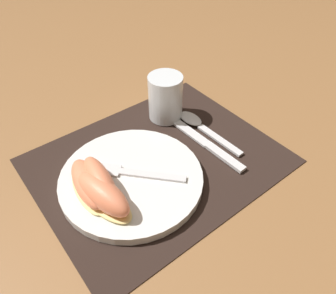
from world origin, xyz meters
TOP-DOWN VIEW (x-y plane):
  - ground_plane at (0.00, 0.00)m, footprint 3.00×3.00m
  - placemat at (0.00, 0.00)m, footprint 0.44×0.35m
  - plate at (-0.07, -0.02)m, footprint 0.25×0.25m
  - juice_glass at (0.10, 0.10)m, footprint 0.07×0.07m
  - knife at (0.10, -0.01)m, footprint 0.03×0.23m
  - spoon at (0.13, 0.03)m, footprint 0.04×0.17m
  - fork at (-0.08, -0.00)m, footprint 0.14×0.15m
  - citrus_wedge_0 at (-0.14, 0.00)m, footprint 0.07×0.13m
  - citrus_wedge_1 at (-0.13, -0.02)m, footprint 0.06×0.13m
  - citrus_wedge_2 at (-0.14, -0.04)m, footprint 0.07×0.13m

SIDE VIEW (x-z plane):
  - ground_plane at x=0.00m, z-range 0.00..0.00m
  - placemat at x=0.00m, z-range 0.00..0.00m
  - knife at x=0.10m, z-range 0.00..0.01m
  - spoon at x=0.13m, z-range 0.00..0.01m
  - plate at x=-0.07m, z-range 0.00..0.02m
  - fork at x=-0.08m, z-range 0.02..0.02m
  - citrus_wedge_0 at x=-0.14m, z-range 0.02..0.05m
  - citrus_wedge_2 at x=-0.14m, z-range 0.02..0.06m
  - citrus_wedge_1 at x=-0.13m, z-range 0.02..0.06m
  - juice_glass at x=0.10m, z-range 0.00..0.10m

